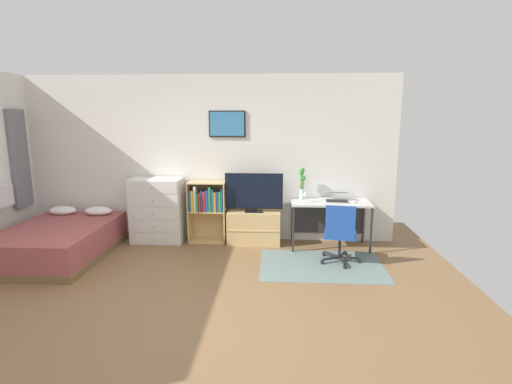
{
  "coord_description": "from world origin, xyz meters",
  "views": [
    {
      "loc": [
        1.17,
        -3.91,
        2.04
      ],
      "look_at": [
        0.84,
        1.5,
        0.99
      ],
      "focal_mm": 27.31,
      "sensor_mm": 36.0,
      "label": 1
    }
  ],
  "objects_px": {
    "office_chair": "(340,232)",
    "bamboo_vase": "(302,183)",
    "dresser": "(157,211)",
    "wine_glass": "(305,194)",
    "laptop": "(337,197)",
    "desk": "(330,209)",
    "bookshelf": "(207,206)",
    "computer_mouse": "(354,202)",
    "tv_stand": "(254,227)",
    "television": "(254,193)",
    "bed": "(59,241)"
  },
  "relations": [
    {
      "from": "bookshelf",
      "to": "computer_mouse",
      "type": "bearing_deg",
      "value": -5.17
    },
    {
      "from": "television",
      "to": "bamboo_vase",
      "type": "relative_size",
      "value": 1.83
    },
    {
      "from": "tv_stand",
      "to": "television",
      "type": "xyz_separation_m",
      "value": [
        0.0,
        -0.02,
        0.58
      ]
    },
    {
      "from": "bamboo_vase",
      "to": "computer_mouse",
      "type": "bearing_deg",
      "value": -17.98
    },
    {
      "from": "tv_stand",
      "to": "laptop",
      "type": "relative_size",
      "value": 2.06
    },
    {
      "from": "bookshelf",
      "to": "laptop",
      "type": "bearing_deg",
      "value": -2.59
    },
    {
      "from": "dresser",
      "to": "wine_glass",
      "type": "height_order",
      "value": "dresser"
    },
    {
      "from": "tv_stand",
      "to": "television",
      "type": "bearing_deg",
      "value": -90.0
    },
    {
      "from": "desk",
      "to": "laptop",
      "type": "relative_size",
      "value": 2.97
    },
    {
      "from": "bookshelf",
      "to": "television",
      "type": "distance_m",
      "value": 0.81
    },
    {
      "from": "bed",
      "to": "laptop",
      "type": "relative_size",
      "value": 4.7
    },
    {
      "from": "television",
      "to": "laptop",
      "type": "distance_m",
      "value": 1.31
    },
    {
      "from": "tv_stand",
      "to": "wine_glass",
      "type": "xyz_separation_m",
      "value": [
        0.8,
        -0.17,
        0.61
      ]
    },
    {
      "from": "dresser",
      "to": "tv_stand",
      "type": "distance_m",
      "value": 1.6
    },
    {
      "from": "desk",
      "to": "bed",
      "type": "bearing_deg",
      "value": -169.65
    },
    {
      "from": "bamboo_vase",
      "to": "wine_glass",
      "type": "relative_size",
      "value": 2.79
    },
    {
      "from": "bed",
      "to": "bamboo_vase",
      "type": "xyz_separation_m",
      "value": [
        3.61,
        0.85,
        0.76
      ]
    },
    {
      "from": "computer_mouse",
      "to": "office_chair",
      "type": "bearing_deg",
      "value": -114.82
    },
    {
      "from": "tv_stand",
      "to": "bookshelf",
      "type": "bearing_deg",
      "value": 176.94
    },
    {
      "from": "dresser",
      "to": "tv_stand",
      "type": "bearing_deg",
      "value": 0.54
    },
    {
      "from": "computer_mouse",
      "to": "wine_glass",
      "type": "xyz_separation_m",
      "value": [
        -0.75,
        -0.0,
        0.12
      ]
    },
    {
      "from": "bed",
      "to": "office_chair",
      "type": "height_order",
      "value": "office_chair"
    },
    {
      "from": "computer_mouse",
      "to": "tv_stand",
      "type": "bearing_deg",
      "value": 173.79
    },
    {
      "from": "bamboo_vase",
      "to": "desk",
      "type": "bearing_deg",
      "value": -14.28
    },
    {
      "from": "dresser",
      "to": "computer_mouse",
      "type": "xyz_separation_m",
      "value": [
        3.14,
        -0.15,
        0.23
      ]
    },
    {
      "from": "laptop",
      "to": "bamboo_vase",
      "type": "height_order",
      "value": "bamboo_vase"
    },
    {
      "from": "tv_stand",
      "to": "office_chair",
      "type": "bearing_deg",
      "value": -33.38
    },
    {
      "from": "bed",
      "to": "desk",
      "type": "relative_size",
      "value": 1.58
    },
    {
      "from": "tv_stand",
      "to": "office_chair",
      "type": "height_order",
      "value": "office_chair"
    },
    {
      "from": "tv_stand",
      "to": "bed",
      "type": "bearing_deg",
      "value": -164.97
    },
    {
      "from": "television",
      "to": "desk",
      "type": "height_order",
      "value": "television"
    },
    {
      "from": "bookshelf",
      "to": "laptop",
      "type": "relative_size",
      "value": 2.43
    },
    {
      "from": "desk",
      "to": "laptop",
      "type": "height_order",
      "value": "laptop"
    },
    {
      "from": "bookshelf",
      "to": "computer_mouse",
      "type": "height_order",
      "value": "bookshelf"
    },
    {
      "from": "dresser",
      "to": "bamboo_vase",
      "type": "distance_m",
      "value": 2.4
    },
    {
      "from": "bed",
      "to": "bookshelf",
      "type": "xyz_separation_m",
      "value": [
        2.07,
        0.8,
        0.38
      ]
    },
    {
      "from": "wine_glass",
      "to": "office_chair",
      "type": "bearing_deg",
      "value": -55.49
    },
    {
      "from": "television",
      "to": "wine_glass",
      "type": "xyz_separation_m",
      "value": [
        0.8,
        -0.15,
        0.02
      ]
    },
    {
      "from": "desk",
      "to": "bookshelf",
      "type": "bearing_deg",
      "value": 178.11
    },
    {
      "from": "bookshelf",
      "to": "wine_glass",
      "type": "bearing_deg",
      "value": -7.75
    },
    {
      "from": "laptop",
      "to": "computer_mouse",
      "type": "relative_size",
      "value": 3.96
    },
    {
      "from": "bed",
      "to": "computer_mouse",
      "type": "relative_size",
      "value": 18.63
    },
    {
      "from": "bed",
      "to": "television",
      "type": "xyz_separation_m",
      "value": [
        2.84,
        0.74,
        0.61
      ]
    },
    {
      "from": "office_chair",
      "to": "computer_mouse",
      "type": "bearing_deg",
      "value": 75.19
    },
    {
      "from": "bookshelf",
      "to": "desk",
      "type": "height_order",
      "value": "bookshelf"
    },
    {
      "from": "bookshelf",
      "to": "wine_glass",
      "type": "xyz_separation_m",
      "value": [
        1.57,
        -0.21,
        0.26
      ]
    },
    {
      "from": "laptop",
      "to": "wine_glass",
      "type": "relative_size",
      "value": 2.29
    },
    {
      "from": "wine_glass",
      "to": "laptop",
      "type": "bearing_deg",
      "value": 13.54
    },
    {
      "from": "office_chair",
      "to": "bamboo_vase",
      "type": "distance_m",
      "value": 1.17
    },
    {
      "from": "desk",
      "to": "laptop",
      "type": "xyz_separation_m",
      "value": [
        0.1,
        -0.03,
        0.2
      ]
    }
  ]
}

